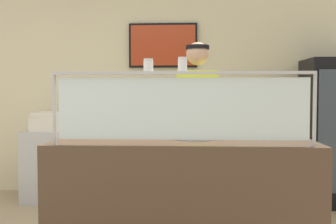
{
  "coord_description": "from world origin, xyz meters",
  "views": [
    {
      "loc": [
        1.02,
        -2.62,
        1.31
      ],
      "look_at": [
        0.84,
        0.44,
        1.15
      ],
      "focal_mm": 43.62,
      "sensor_mm": 36.0,
      "label": 1
    }
  ],
  "objects_px": {
    "pepper_flake_shaker": "(183,65)",
    "drink_fridge": "(335,132)",
    "pizza_box_stack": "(56,121)",
    "pizza_server": "(191,133)",
    "worker_figure": "(198,124)",
    "pizza_tray": "(195,136)",
    "parmesan_shaker": "(148,66)"
  },
  "relations": [
    {
      "from": "pepper_flake_shaker",
      "to": "pizza_tray",
      "type": "bearing_deg",
      "value": 78.37
    },
    {
      "from": "pizza_tray",
      "to": "drink_fridge",
      "type": "relative_size",
      "value": 0.24
    },
    {
      "from": "pepper_flake_shaker",
      "to": "drink_fridge",
      "type": "height_order",
      "value": "drink_fridge"
    },
    {
      "from": "worker_figure",
      "to": "drink_fridge",
      "type": "distance_m",
      "value": 1.93
    },
    {
      "from": "pizza_tray",
      "to": "pepper_flake_shaker",
      "type": "height_order",
      "value": "pepper_flake_shaker"
    },
    {
      "from": "pizza_tray",
      "to": "drink_fridge",
      "type": "xyz_separation_m",
      "value": [
        1.63,
        1.71,
        -0.12
      ]
    },
    {
      "from": "pizza_server",
      "to": "worker_figure",
      "type": "height_order",
      "value": "worker_figure"
    },
    {
      "from": "parmesan_shaker",
      "to": "worker_figure",
      "type": "relative_size",
      "value": 0.05
    },
    {
      "from": "pizza_server",
      "to": "worker_figure",
      "type": "xyz_separation_m",
      "value": [
        0.06,
        0.67,
        0.02
      ]
    },
    {
      "from": "worker_figure",
      "to": "pizza_box_stack",
      "type": "distance_m",
      "value": 1.97
    },
    {
      "from": "pizza_tray",
      "to": "drink_fridge",
      "type": "bearing_deg",
      "value": 46.36
    },
    {
      "from": "worker_figure",
      "to": "pizza_tray",
      "type": "bearing_deg",
      "value": -92.39
    },
    {
      "from": "pizza_box_stack",
      "to": "pepper_flake_shaker",
      "type": "bearing_deg",
      "value": -53.26
    },
    {
      "from": "drink_fridge",
      "to": "pizza_tray",
      "type": "bearing_deg",
      "value": -133.64
    },
    {
      "from": "worker_figure",
      "to": "drink_fridge",
      "type": "height_order",
      "value": "worker_figure"
    },
    {
      "from": "drink_fridge",
      "to": "worker_figure",
      "type": "bearing_deg",
      "value": -146.44
    },
    {
      "from": "worker_figure",
      "to": "pizza_box_stack",
      "type": "height_order",
      "value": "worker_figure"
    },
    {
      "from": "pepper_flake_shaker",
      "to": "drink_fridge",
      "type": "xyz_separation_m",
      "value": [
        1.72,
        2.14,
        -0.64
      ]
    },
    {
      "from": "drink_fridge",
      "to": "pepper_flake_shaker",
      "type": "bearing_deg",
      "value": -128.73
    },
    {
      "from": "pepper_flake_shaker",
      "to": "pizza_box_stack",
      "type": "relative_size",
      "value": 0.19
    },
    {
      "from": "parmesan_shaker",
      "to": "pizza_box_stack",
      "type": "distance_m",
      "value": 2.55
    },
    {
      "from": "pizza_server",
      "to": "pizza_tray",
      "type": "bearing_deg",
      "value": 45.49
    },
    {
      "from": "pizza_server",
      "to": "parmesan_shaker",
      "type": "height_order",
      "value": "parmesan_shaker"
    },
    {
      "from": "pizza_box_stack",
      "to": "pizza_tray",
      "type": "bearing_deg",
      "value": -45.15
    },
    {
      "from": "parmesan_shaker",
      "to": "pizza_tray",
      "type": "bearing_deg",
      "value": 54.14
    },
    {
      "from": "parmesan_shaker",
      "to": "drink_fridge",
      "type": "height_order",
      "value": "drink_fridge"
    },
    {
      "from": "pizza_server",
      "to": "parmesan_shaker",
      "type": "distance_m",
      "value": 0.7
    },
    {
      "from": "pepper_flake_shaker",
      "to": "worker_figure",
      "type": "xyz_separation_m",
      "value": [
        0.12,
        1.08,
        -0.47
      ]
    },
    {
      "from": "pizza_server",
      "to": "pepper_flake_shaker",
      "type": "relative_size",
      "value": 2.99
    },
    {
      "from": "pizza_server",
      "to": "parmesan_shaker",
      "type": "relative_size",
      "value": 3.32
    },
    {
      "from": "parmesan_shaker",
      "to": "worker_figure",
      "type": "bearing_deg",
      "value": 72.49
    },
    {
      "from": "pepper_flake_shaker",
      "to": "pizza_box_stack",
      "type": "height_order",
      "value": "pepper_flake_shaker"
    }
  ]
}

